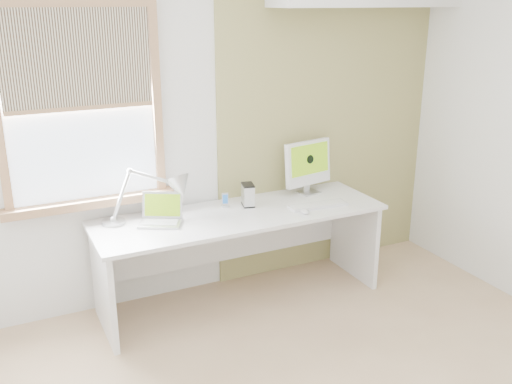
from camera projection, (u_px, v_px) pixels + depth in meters
room at (346, 195)px, 2.92m from camera, size 4.04×3.54×2.64m
accent_wall at (327, 118)px, 4.82m from camera, size 2.00×0.02×2.60m
window at (81, 108)px, 3.89m from camera, size 1.20×0.14×1.42m
desk at (237, 234)px, 4.41m from camera, size 2.20×0.70×0.73m
desk_lamp at (168, 191)px, 4.12m from camera, size 0.69×0.33×0.40m
laptop at (161, 215)px, 4.10m from camera, size 0.37×0.34×0.21m
phone_dock at (225, 203)px, 4.41m from camera, size 0.07×0.07×0.11m
external_drive at (248, 195)px, 4.42m from camera, size 0.11×0.15×0.18m
imac at (308, 164)px, 4.68m from camera, size 0.45×0.18×0.44m
keyboard at (318, 205)px, 4.43m from camera, size 0.47×0.16×0.02m
mouse at (305, 211)px, 4.28m from camera, size 0.08×0.12×0.03m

